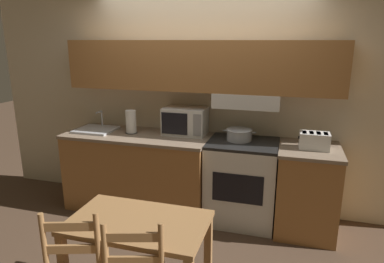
% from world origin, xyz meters
% --- Properties ---
extents(ground_plane, '(16.00, 16.00, 0.00)m').
position_xyz_m(ground_plane, '(0.00, 0.00, 0.00)').
color(ground_plane, '#4C3828').
extents(wall_back, '(5.47, 0.38, 2.55)m').
position_xyz_m(wall_back, '(0.02, -0.06, 1.46)').
color(wall_back, beige).
rests_on(wall_back, ground_plane).
extents(lower_counter_main, '(1.71, 0.69, 0.93)m').
position_xyz_m(lower_counter_main, '(-0.69, -0.34, 0.46)').
color(lower_counter_main, '#A36B38').
rests_on(lower_counter_main, ground_plane).
extents(lower_counter_right_stub, '(0.62, 0.69, 0.93)m').
position_xyz_m(lower_counter_right_stub, '(1.24, -0.34, 0.46)').
color(lower_counter_right_stub, '#A36B38').
rests_on(lower_counter_right_stub, ground_plane).
extents(stove_range, '(0.75, 0.63, 0.93)m').
position_xyz_m(stove_range, '(0.55, -0.31, 0.46)').
color(stove_range, silver).
rests_on(stove_range, ground_plane).
extents(cooking_pot, '(0.36, 0.28, 0.13)m').
position_xyz_m(cooking_pot, '(0.49, -0.26, 0.99)').
color(cooking_pot, '#B7BABF').
rests_on(cooking_pot, stove_range).
extents(microwave, '(0.49, 0.31, 0.31)m').
position_xyz_m(microwave, '(-0.15, -0.19, 1.08)').
color(microwave, silver).
rests_on(microwave, lower_counter_main).
extents(toaster, '(0.30, 0.19, 0.17)m').
position_xyz_m(toaster, '(1.26, -0.36, 1.01)').
color(toaster, silver).
rests_on(toaster, lower_counter_right_stub).
extents(sink_basin, '(0.45, 0.41, 0.22)m').
position_xyz_m(sink_basin, '(-1.23, -0.34, 0.94)').
color(sink_basin, '#B7BABF').
rests_on(sink_basin, lower_counter_main).
extents(paper_towel_roll, '(0.14, 0.14, 0.27)m').
position_xyz_m(paper_towel_roll, '(-0.78, -0.31, 1.06)').
color(paper_towel_roll, black).
rests_on(paper_towel_roll, lower_counter_main).
extents(dining_table, '(1.00, 0.60, 0.74)m').
position_xyz_m(dining_table, '(0.01, -1.85, 0.61)').
color(dining_table, '#9E7042').
rests_on(dining_table, ground_plane).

